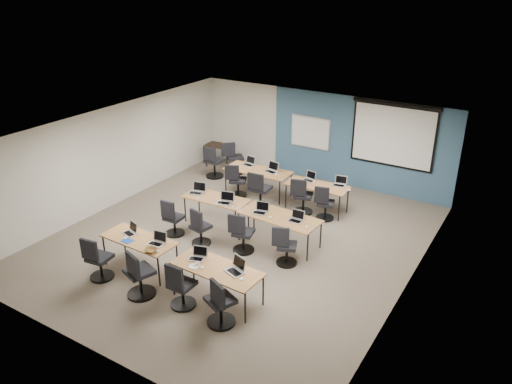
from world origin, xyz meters
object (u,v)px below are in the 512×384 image
Objects in this scene: projector_screen at (393,132)px; task_chair_8 at (236,183)px; task_chair_10 at (302,199)px; training_table_back_left at (258,171)px; laptop_7 at (296,218)px; task_chair_3 at (220,306)px; task_chair_4 at (173,221)px; training_table_back_right at (317,187)px; laptop_0 at (131,231)px; laptop_9 at (272,169)px; laptop_4 at (197,190)px; laptop_6 at (261,210)px; laptop_5 at (225,200)px; laptop_11 at (340,183)px; training_table_front_left at (139,241)px; laptop_10 at (310,178)px; task_chair_6 at (242,236)px; task_chair_0 at (98,262)px; task_chair_5 at (200,230)px; training_table_mid_right at (279,218)px; training_table_mid_left at (216,200)px; task_chair_7 at (285,249)px; spare_chair_a at (234,161)px; task_chair_9 at (259,193)px; task_chair_1 at (139,278)px; laptop_1 at (158,241)px; laptop_8 at (249,163)px; utility_table at (220,148)px; spare_chair_b at (213,164)px; task_chair_2 at (181,289)px; task_chair_11 at (324,206)px; training_table_front_right at (217,270)px.

projector_screen is 4.56m from task_chair_8.
task_chair_8 is at bearing 164.00° from task_chair_10.
laptop_7 reaches higher than training_table_back_left.
task_chair_4 is (-2.93, 2.17, -0.03)m from task_chair_3.
laptop_0 is (-2.29, -4.50, 0.11)m from training_table_back_right.
task_chair_3 is at bearing -58.94° from laptop_9.
laptop_6 is at bearing -17.22° from laptop_4.
laptop_5 is 3.15m from laptop_11.
laptop_4 reaches higher than training_table_front_left.
laptop_4 is 3.05m from laptop_10.
task_chair_3 is 2.61m from task_chair_6.
task_chair_0 is 0.98× the size of task_chair_10.
laptop_7 is at bearing 37.50° from task_chair_5.
laptop_6 is 0.90× the size of laptop_9.
training_table_mid_right is at bearing 178.49° from laptop_7.
training_table_mid_left is 2.52m from task_chair_7.
projector_screen is at bearing -33.08° from spare_chair_a.
task_chair_7 is 0.91× the size of task_chair_9.
laptop_7 is 0.97× the size of laptop_11.
laptop_0 is 0.30× the size of task_chair_10.
task_chair_1 is at bearing -102.63° from laptop_5.
training_table_mid_left is 2.49m from laptop_1.
laptop_11 is (0.94, 2.48, -0.00)m from laptop_6.
laptop_8 is 2.23m from task_chair_10.
laptop_11 is (2.80, 4.80, 0.00)m from laptop_0.
laptop_6 is 1.86m from task_chair_10.
laptop_7 reaches higher than training_table_mid_right.
laptop_7 is 5.68m from utility_table.
laptop_0 is at bearing -132.18° from task_chair_10.
task_chair_9 is at bearing 110.17° from task_chair_1.
training_table_mid_left is 2.18m from training_table_back_left.
task_chair_7 is at bearing 18.49° from task_chair_5.
training_table_back_right is 3.89m from task_chair_4.
projector_screen is 7.68× the size of laptop_10.
training_table_front_left is at bearing -93.00° from training_table_back_left.
laptop_11 is (0.76, 0.67, 0.38)m from task_chair_10.
laptop_11 is 4.25m from spare_chair_b.
laptop_8 is at bearing -79.31° from spare_chair_a.
laptop_0 is at bearing -80.78° from laptop_8.
projector_screen is 4.98m from spare_chair_a.
spare_chair_b reaches higher than task_chair_4.
spare_chair_a is (-1.06, 1.44, 0.02)m from task_chair_8.
laptop_9 is (-0.00, 4.75, 0.01)m from laptop_1.
spare_chair_a is (-3.42, 3.18, -0.27)m from training_table_mid_right.
spare_chair_b reaches higher than task_chair_2.
task_chair_2 is 3.22m from laptop_7.
task_chair_4 reaches higher than training_table_front_left.
training_table_mid_right is at bearing 52.70° from training_table_front_left.
task_chair_9 is 1.81m from task_chair_11.
training_table_front_right is 1.84× the size of task_chair_6.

